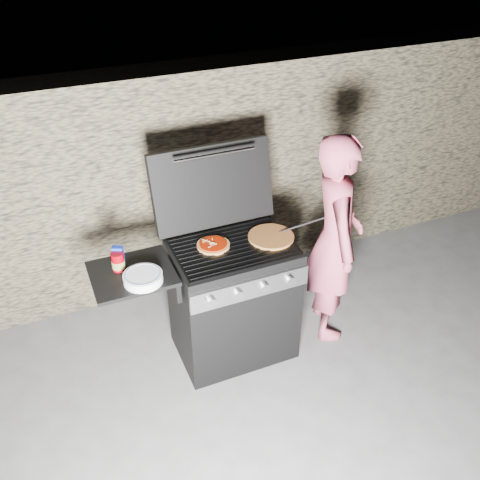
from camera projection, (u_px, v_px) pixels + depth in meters
name	position (u px, v px, depth m)	size (l,w,h in m)	color
ground	(234.00, 347.00, 3.99)	(50.00, 50.00, 0.00)	#51504F
stone_wall	(183.00, 180.00, 4.29)	(8.00, 0.35, 1.80)	#776A4B
gas_grill	(200.00, 310.00, 3.65)	(1.34, 0.79, 0.91)	black
pizza_topped	(213.00, 245.00, 3.48)	(0.22, 0.22, 0.02)	#B27E41
pizza_plain	(271.00, 237.00, 3.56)	(0.31, 0.31, 0.02)	#CA803D
sauce_jar	(118.00, 261.00, 3.26)	(0.08, 0.08, 0.12)	#7A0009
blue_carton	(118.00, 256.00, 3.28)	(0.07, 0.04, 0.14)	#112AA3
plate_stack	(143.00, 278.00, 3.18)	(0.24, 0.24, 0.05)	white
person	(335.00, 239.00, 3.76)	(0.58, 0.38, 1.59)	#BF4D64
tongs	(306.00, 223.00, 3.63)	(0.01, 0.01, 0.47)	black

